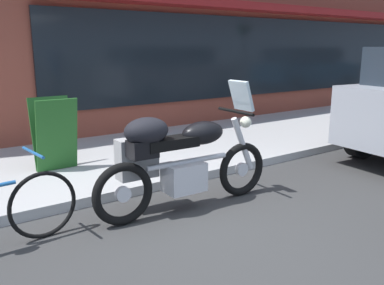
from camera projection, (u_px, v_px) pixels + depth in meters
The scene contains 3 objects.
ground_plane at pixel (204, 228), 4.14m from camera, with size 80.00×80.00×0.00m, color #343434.
touring_motorcycle at pixel (176, 157), 4.47m from camera, with size 2.22×0.72×1.41m.
sandwich_board_sign at pixel (54, 134), 5.62m from camera, with size 0.55×0.42×0.99m.
Camera 1 is at (-2.33, -3.05, 1.78)m, focal length 38.44 mm.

